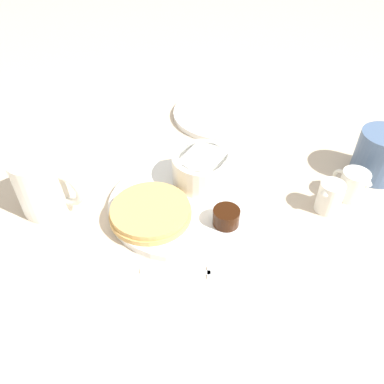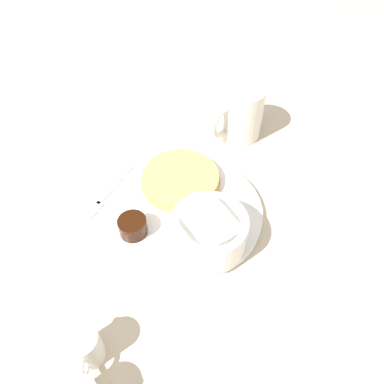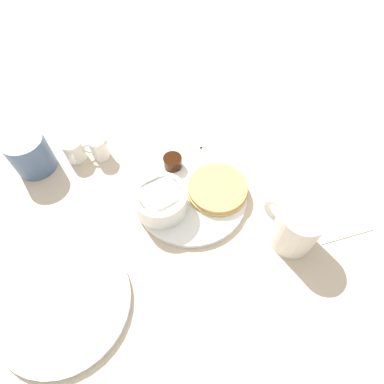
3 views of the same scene
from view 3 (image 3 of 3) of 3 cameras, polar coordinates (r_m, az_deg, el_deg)
The scene contains 13 objects.
ground_plane at distance 0.66m, azimuth -0.19°, elevation -1.01°, with size 4.00×4.00×0.00m, color #C6B299.
plate at distance 0.65m, azimuth -0.19°, elevation -0.72°, with size 0.24×0.24×0.01m.
pancake_stack at distance 0.65m, azimuth 4.84°, elevation 0.73°, with size 0.13×0.13×0.02m.
bowl at distance 0.61m, azimuth -5.96°, elevation -1.52°, with size 0.11×0.11×0.05m.
syrup_cup at distance 0.69m, azimuth -3.70°, elevation 5.74°, with size 0.04×0.04×0.03m.
butter_ramekin at distance 0.62m, azimuth -7.70°, elevation -1.66°, with size 0.05×0.05×0.05m.
coffee_mug at distance 0.60m, azimuth 19.10°, elevation -6.32°, with size 0.09×0.11×0.10m.
creamer_pitcher_near at distance 0.74m, azimuth -17.35°, elevation 8.01°, with size 0.06×0.04×0.06m.
creamer_pitcher_far at distance 0.76m, azimuth -21.56°, elevation 7.41°, with size 0.05×0.07×0.05m.
fork at distance 0.74m, azimuth 2.85°, elevation 7.97°, with size 0.11×0.09×0.00m.
napkin at distance 0.70m, azimuth 25.77°, elevation -4.46°, with size 0.13×0.10×0.00m.
second_mug at distance 0.77m, azimuth -28.54°, elevation 6.51°, with size 0.09×0.11×0.09m.
far_plate at distance 0.61m, azimuth -23.15°, elevation -18.90°, with size 0.23×0.23×0.01m.
Camera 3 is at (0.05, 0.35, 0.55)m, focal length 28.00 mm.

